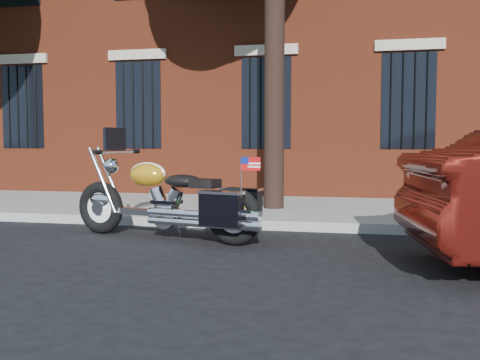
# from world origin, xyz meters

# --- Properties ---
(ground) EXTENTS (120.00, 120.00, 0.00)m
(ground) POSITION_xyz_m (0.00, 0.00, 0.00)
(ground) COLOR black
(ground) RESTS_ON ground
(curb) EXTENTS (40.00, 0.16, 0.15)m
(curb) POSITION_xyz_m (0.00, 1.38, 0.07)
(curb) COLOR gray
(curb) RESTS_ON ground
(sidewalk) EXTENTS (40.00, 3.60, 0.15)m
(sidewalk) POSITION_xyz_m (0.00, 3.26, 0.07)
(sidewalk) COLOR gray
(sidewalk) RESTS_ON ground
(motorcycle) EXTENTS (2.92, 1.30, 1.54)m
(motorcycle) POSITION_xyz_m (-0.50, 0.23, 0.52)
(motorcycle) COLOR black
(motorcycle) RESTS_ON ground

